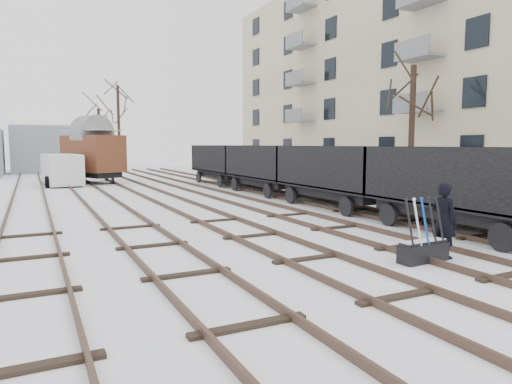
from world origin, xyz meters
TOP-DOWN VIEW (x-y plane):
  - ground at (0.00, 0.00)m, footprint 120.00×120.00m
  - tracks at (-0.00, 13.67)m, footprint 13.90×52.00m
  - apartment_block at (19.95, 14.00)m, footprint 10.12×45.00m
  - shed_right at (-4.00, 40.00)m, footprint 7.00×6.00m
  - ground_frame at (2.27, -1.34)m, footprint 1.32×0.49m
  - worker at (3.02, -1.24)m, footprint 0.52×0.72m
  - freight_wagon_a at (6.00, 0.55)m, footprint 2.58×6.45m
  - freight_wagon_b at (6.00, 6.95)m, footprint 2.58×6.45m
  - freight_wagon_c at (6.00, 13.35)m, footprint 2.58×6.45m
  - freight_wagon_d at (6.00, 19.75)m, footprint 2.58×6.45m
  - box_van_wagon at (-1.91, 24.82)m, footprint 4.25×5.42m
  - panel_van at (-4.02, 23.63)m, footprint 2.43×4.83m
  - tree_near at (11.79, 8.69)m, footprint 0.30×0.30m
  - tree_far_left at (0.79, 42.00)m, footprint 0.30×0.30m
  - tree_far_right at (2.54, 40.26)m, footprint 0.30×0.30m

SIDE VIEW (x-z plane):
  - ground at x=0.00m, z-range 0.00..0.00m
  - tracks at x=0.00m, z-range -0.01..0.16m
  - ground_frame at x=2.27m, z-range -0.46..1.03m
  - worker at x=3.02m, z-range 0.00..1.83m
  - freight_wagon_a at x=6.00m, z-range -0.31..2.32m
  - freight_wagon_b at x=6.00m, z-range -0.31..2.32m
  - freight_wagon_c at x=6.00m, z-range -0.31..2.32m
  - freight_wagon_d at x=6.00m, z-range -0.31..2.32m
  - panel_van at x=-4.02m, z-range 0.04..2.10m
  - box_van_wagon at x=-1.91m, z-range 0.30..3.98m
  - shed_right at x=-4.00m, z-range 0.00..4.50m
  - tree_far_left at x=0.79m, z-range 0.00..6.46m
  - tree_near at x=11.79m, z-range 0.00..6.71m
  - tree_far_right at x=2.54m, z-range 0.00..8.71m
  - apartment_block at x=19.95m, z-range 0.00..16.10m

